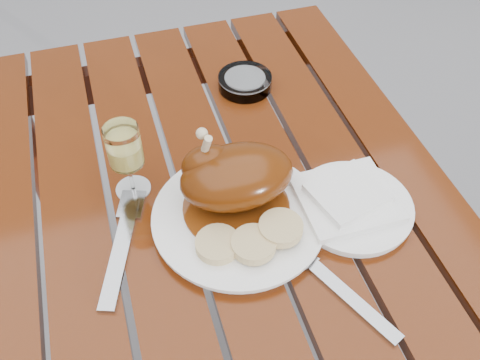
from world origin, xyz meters
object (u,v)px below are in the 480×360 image
at_px(wine_glass, 127,161).
at_px(ashtray, 245,82).
at_px(side_plate, 353,207).
at_px(dinner_plate, 239,218).
at_px(table, 230,336).

xyz_separation_m(wine_glass, ashtray, (0.27, 0.21, -0.06)).
height_order(wine_glass, side_plate, wine_glass).
distance_m(dinner_plate, side_plate, 0.19).
xyz_separation_m(table, wine_glass, (-0.13, 0.13, 0.44)).
distance_m(table, side_plate, 0.44).
bearing_deg(side_plate, dinner_plate, 170.14).
distance_m(table, wine_glass, 0.48).
xyz_separation_m(table, ashtray, (0.14, 0.34, 0.39)).
height_order(table, side_plate, side_plate).
bearing_deg(dinner_plate, ashtray, 71.16).
xyz_separation_m(wine_glass, side_plate, (0.34, -0.15, -0.06)).
height_order(table, dinner_plate, dinner_plate).
xyz_separation_m(table, side_plate, (0.21, -0.02, 0.38)).
relative_size(dinner_plate, ashtray, 2.56).
height_order(dinner_plate, ashtray, ashtray).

